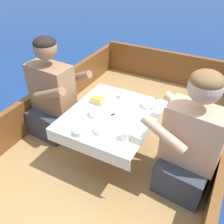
% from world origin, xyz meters
% --- Properties ---
extents(ground_plane, '(60.00, 60.00, 0.00)m').
position_xyz_m(ground_plane, '(0.00, 0.00, 0.00)').
color(ground_plane, navy).
extents(boat_deck, '(1.84, 3.14, 0.26)m').
position_xyz_m(boat_deck, '(0.00, 0.00, 0.13)').
color(boat_deck, '#A87F4C').
rests_on(boat_deck, ground_plane).
extents(gunwale_port, '(0.06, 3.14, 0.36)m').
position_xyz_m(gunwale_port, '(-0.89, 0.00, 0.44)').
color(gunwale_port, brown).
rests_on(gunwale_port, boat_deck).
extents(gunwale_starboard, '(0.06, 3.14, 0.36)m').
position_xyz_m(gunwale_starboard, '(0.89, 0.00, 0.44)').
color(gunwale_starboard, brown).
rests_on(gunwale_starboard, boat_deck).
extents(bow_coaming, '(1.72, 0.06, 0.41)m').
position_xyz_m(bow_coaming, '(0.00, 1.54, 0.47)').
color(bow_coaming, brown).
rests_on(bow_coaming, boat_deck).
extents(cockpit_table, '(0.70, 0.80, 0.43)m').
position_xyz_m(cockpit_table, '(0.00, -0.05, 0.65)').
color(cockpit_table, '#B2B2B7').
rests_on(cockpit_table, boat_deck).
extents(person_port, '(0.55, 0.47, 0.95)m').
position_xyz_m(person_port, '(-0.65, 0.00, 0.64)').
color(person_port, '#333847').
rests_on(person_port, boat_deck).
extents(person_starboard, '(0.55, 0.49, 0.97)m').
position_xyz_m(person_starboard, '(0.65, -0.08, 0.66)').
color(person_starboard, '#333847').
rests_on(person_starboard, boat_deck).
extents(plate_sandwich, '(0.17, 0.17, 0.01)m').
position_xyz_m(plate_sandwich, '(-0.18, 0.03, 0.70)').
color(plate_sandwich, white).
rests_on(plate_sandwich, cockpit_table).
extents(plate_bread, '(0.21, 0.21, 0.01)m').
position_xyz_m(plate_bread, '(0.14, 0.02, 0.70)').
color(plate_bread, white).
rests_on(plate_bread, cockpit_table).
extents(sandwich, '(0.12, 0.09, 0.05)m').
position_xyz_m(sandwich, '(-0.18, 0.03, 0.72)').
color(sandwich, '#E0BC7F').
rests_on(sandwich, plate_sandwich).
extents(bowl_port_near, '(0.13, 0.13, 0.04)m').
position_xyz_m(bowl_port_near, '(-0.10, -0.11, 0.71)').
color(bowl_port_near, white).
rests_on(bowl_port_near, cockpit_table).
extents(bowl_starboard_near, '(0.12, 0.12, 0.04)m').
position_xyz_m(bowl_starboard_near, '(0.04, -0.28, 0.71)').
color(bowl_starboard_near, white).
rests_on(bowl_starboard_near, cockpit_table).
extents(bowl_center_far, '(0.11, 0.11, 0.04)m').
position_xyz_m(bowl_center_far, '(-0.09, -0.37, 0.71)').
color(bowl_center_far, white).
rests_on(bowl_center_far, cockpit_table).
extents(bowl_port_far, '(0.15, 0.15, 0.04)m').
position_xyz_m(bowl_port_far, '(0.23, 0.20, 0.71)').
color(bowl_port_far, white).
rests_on(bowl_port_far, cockpit_table).
extents(coffee_cup_port, '(0.10, 0.07, 0.07)m').
position_xyz_m(coffee_cup_port, '(0.23, -0.28, 0.73)').
color(coffee_cup_port, white).
rests_on(coffee_cup_port, cockpit_table).
extents(coffee_cup_starboard, '(0.09, 0.06, 0.07)m').
position_xyz_m(coffee_cup_starboard, '(-0.04, 0.22, 0.73)').
color(coffee_cup_starboard, white).
rests_on(coffee_cup_starboard, cockpit_table).
extents(utensil_spoon_starboard, '(0.04, 0.17, 0.01)m').
position_xyz_m(utensil_spoon_starboard, '(-0.00, 0.02, 0.69)').
color(utensil_spoon_starboard, silver).
rests_on(utensil_spoon_starboard, cockpit_table).
extents(utensil_spoon_port, '(0.15, 0.11, 0.01)m').
position_xyz_m(utensil_spoon_port, '(-0.10, -0.26, 0.69)').
color(utensil_spoon_port, silver).
rests_on(utensil_spoon_port, cockpit_table).
extents(utensil_knife_starboard, '(0.17, 0.05, 0.00)m').
position_xyz_m(utensil_knife_starboard, '(0.04, 0.27, 0.69)').
color(utensil_knife_starboard, silver).
rests_on(utensil_knife_starboard, cockpit_table).
extents(utensil_fork_port, '(0.15, 0.12, 0.00)m').
position_xyz_m(utensil_fork_port, '(0.19, 0.30, 0.69)').
color(utensil_fork_port, silver).
rests_on(utensil_fork_port, cockpit_table).
extents(utensil_fork_starboard, '(0.09, 0.16, 0.00)m').
position_xyz_m(utensil_fork_starboard, '(-0.01, -0.10, 0.69)').
color(utensil_fork_starboard, silver).
rests_on(utensil_fork_starboard, cockpit_table).
extents(utensil_spoon_center, '(0.07, 0.17, 0.01)m').
position_xyz_m(utensil_spoon_center, '(0.16, -0.15, 0.69)').
color(utensil_spoon_center, silver).
rests_on(utensil_spoon_center, cockpit_table).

